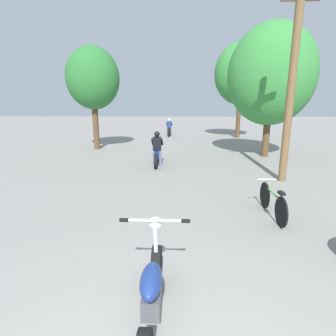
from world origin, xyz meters
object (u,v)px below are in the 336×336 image
object	(u,v)px
roadside_tree_right_far	(241,74)
roadside_tree_left	(93,79)
motorcycle_rider_lead	(157,152)
roadside_tree_right_near	(271,75)
utility_pole	(292,84)
motorcycle_foreground	(152,293)
motorcycle_rider_far	(169,129)
bicycle_parked	(272,202)

from	to	relation	value
roadside_tree_right_far	roadside_tree_left	distance (m)	11.05
motorcycle_rider_lead	roadside_tree_right_near	bearing A→B (deg)	22.32
roadside_tree_right_far	motorcycle_rider_lead	bearing A→B (deg)	-119.07
utility_pole	roadside_tree_right_near	distance (m)	4.48
motorcycle_foreground	motorcycle_rider_lead	size ratio (longest dim) A/B	1.01
roadside_tree_right_near	roadside_tree_left	distance (m)	9.16
roadside_tree_right_far	motorcycle_foreground	bearing A→B (deg)	-105.21
utility_pole	motorcycle_rider_lead	bearing A→B (deg)	152.80
roadside_tree_left	roadside_tree_right_far	bearing A→B (deg)	32.21
motorcycle_rider_lead	motorcycle_rider_far	size ratio (longest dim) A/B	0.93
roadside_tree_right_far	motorcycle_rider_far	distance (m)	6.88
utility_pole	motorcycle_rider_far	xyz separation A→B (m)	(-4.18, 13.14, -2.56)
motorcycle_rider_far	bicycle_parked	world-z (taller)	motorcycle_rider_far
roadside_tree_right_near	motorcycle_rider_lead	distance (m)	6.46
utility_pole	roadside_tree_right_near	xyz separation A→B (m)	(0.82, 4.34, 0.71)
roadside_tree_right_far	motorcycle_rider_far	bearing A→B (deg)	169.76
utility_pole	roadside_tree_right_near	world-z (taller)	roadside_tree_right_near
roadside_tree_right_near	motorcycle_rider_lead	world-z (taller)	roadside_tree_right_near
roadside_tree_right_far	motorcycle_rider_lead	world-z (taller)	roadside_tree_right_far
motorcycle_foreground	motorcycle_rider_lead	xyz separation A→B (m)	(-0.57, 8.28, 0.13)
roadside_tree_left	motorcycle_rider_lead	world-z (taller)	roadside_tree_left
utility_pole	bicycle_parked	bearing A→B (deg)	-114.68
roadside_tree_left	motorcycle_rider_lead	size ratio (longest dim) A/B	2.81
motorcycle_foreground	bicycle_parked	xyz separation A→B (m)	(2.41, 3.10, -0.06)
utility_pole	motorcycle_rider_lead	distance (m)	5.51
roadside_tree_left	roadside_tree_right_near	bearing A→B (deg)	-12.31
utility_pole	motorcycle_rider_lead	world-z (taller)	utility_pole
bicycle_parked	motorcycle_rider_far	bearing A→B (deg)	99.97
roadside_tree_left	motorcycle_rider_far	xyz separation A→B (m)	(3.95, 6.84, -3.34)
roadside_tree_right_near	roadside_tree_right_far	size ratio (longest dim) A/B	0.87
motorcycle_rider_lead	bicycle_parked	bearing A→B (deg)	-60.03
roadside_tree_right_near	bicycle_parked	distance (m)	8.36
roadside_tree_left	motorcycle_rider_lead	xyz separation A→B (m)	(3.80, -4.07, -3.34)
roadside_tree_right_near	motorcycle_rider_far	xyz separation A→B (m)	(-5.00, 8.79, -3.27)
roadside_tree_left	motorcycle_foreground	bearing A→B (deg)	-70.52
motorcycle_rider_lead	roadside_tree_left	bearing A→B (deg)	133.01
roadside_tree_left	bicycle_parked	bearing A→B (deg)	-53.74
roadside_tree_right_near	bicycle_parked	size ratio (longest dim) A/B	3.64
bicycle_parked	roadside_tree_right_far	bearing A→B (deg)	80.45
roadside_tree_right_far	motorcycle_foreground	xyz separation A→B (m)	(-4.95, -18.22, -4.33)
roadside_tree_right_far	motorcycle_foreground	world-z (taller)	roadside_tree_right_far
utility_pole	bicycle_parked	world-z (taller)	utility_pole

